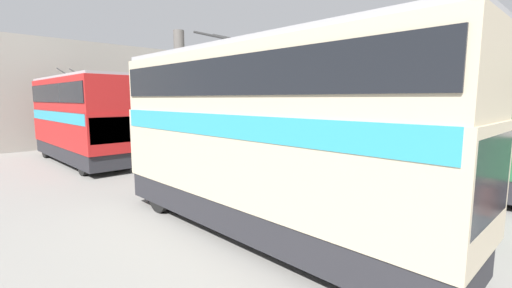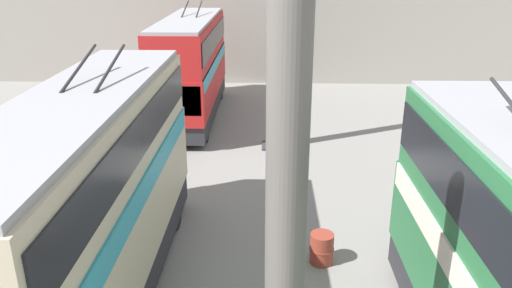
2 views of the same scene
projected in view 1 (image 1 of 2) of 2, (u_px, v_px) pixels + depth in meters
depot_back_wall at (102, 94)px, 27.70m from camera, size 0.50×36.00×8.10m
support_column_near at (451, 102)px, 9.46m from camera, size 1.06×1.06×7.46m
support_column_far at (181, 101)px, 19.37m from camera, size 1.06×1.06×7.46m
bus_left_near at (474, 122)px, 12.68m from camera, size 9.41×2.54×5.66m
bus_right_mid at (261, 129)px, 9.05m from camera, size 10.47×2.54×5.72m
bus_right_far at (79, 114)px, 19.58m from camera, size 10.10×2.54×5.58m
person_by_left_row at (462, 183)px, 11.45m from camera, size 0.40×0.48×1.73m
oil_drum at (318, 177)px, 14.43m from camera, size 0.66×0.66×0.85m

